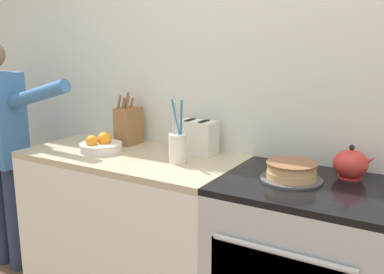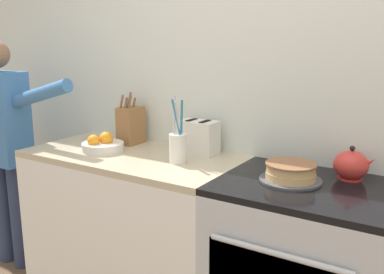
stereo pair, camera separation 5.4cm
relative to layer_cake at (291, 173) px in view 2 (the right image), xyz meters
The scene contains 10 objects.
wall_back 0.55m from the layer_cake, 125.26° to the left, with size 8.00×0.04×2.60m.
counter_cabinet 1.03m from the layer_cake, behind, with size 1.22×0.62×0.88m.
layer_cake is the anchor object (origin of this frame).
tea_kettle 0.28m from the layer_cake, 38.25° to the left, with size 0.19×0.15×0.16m.
knife_block 1.09m from the layer_cake, behind, with size 0.11×0.16×0.32m.
utensil_crock 0.60m from the layer_cake, behind, with size 0.09×0.09×0.35m.
fruit_bowl 1.09m from the layer_cake, behind, with size 0.24×0.24×0.11m.
toaster 0.64m from the layer_cake, 162.05° to the left, with size 0.23×0.13×0.19m.
person_baker 1.87m from the layer_cake, behind, with size 0.89×0.20×1.50m.
dining_chair 2.51m from the layer_cake, behind, with size 0.40×0.40×0.86m.
Camera 2 is at (0.82, -1.47, 1.49)m, focal length 40.00 mm.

